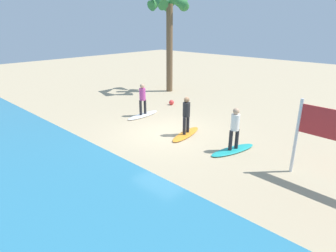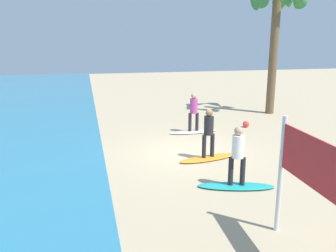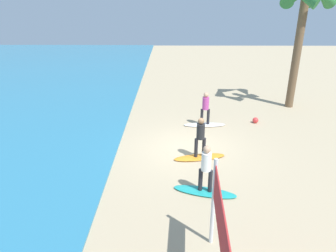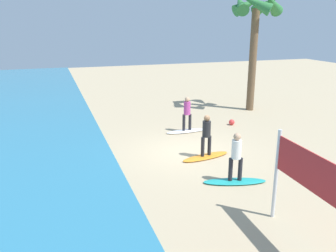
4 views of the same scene
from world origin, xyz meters
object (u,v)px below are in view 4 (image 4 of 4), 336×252
at_px(palm_tree, 256,16).
at_px(surfer_teal, 236,153).
at_px(surfboard_orange, 206,157).
at_px(surfboard_teal, 235,181).
at_px(surfer_white, 187,111).
at_px(surfer_orange, 206,132).
at_px(beach_ball, 232,122).
at_px(surfboard_white, 187,131).

bearing_deg(palm_tree, surfer_teal, 146.52).
distance_m(surfer_teal, surfboard_orange, 2.59).
relative_size(surfboard_teal, surfer_teal, 1.28).
bearing_deg(surfer_teal, surfboard_orange, -0.72).
xyz_separation_m(surfboard_orange, surfer_white, (3.43, -0.54, 0.99)).
relative_size(surfboard_teal, surfboard_orange, 1.00).
bearing_deg(surfboard_teal, surfer_orange, -75.71).
bearing_deg(beach_ball, surfer_white, 98.19).
relative_size(surfer_orange, surfboard_white, 0.78).
height_order(surfboard_white, beach_ball, beach_ball).
relative_size(surfboard_orange, surfer_white, 1.28).
height_order(surfboard_teal, surfer_white, surfer_white).
xyz_separation_m(surfboard_teal, palm_tree, (8.82, -5.83, 5.41)).
bearing_deg(surfer_white, surfboard_orange, 170.97).
relative_size(surfboard_teal, surfer_white, 1.28).
xyz_separation_m(surfboard_teal, surfboard_orange, (2.39, -0.03, 0.00)).
distance_m(surfboard_orange, beach_ball, 4.96).
height_order(surfer_teal, beach_ball, surfer_teal).
bearing_deg(surfer_white, palm_tree, -60.30).
distance_m(surfboard_white, palm_tree, 8.12).
bearing_deg(palm_tree, surfboard_orange, 137.92).
bearing_deg(beach_ball, surfboard_orange, 140.13).
bearing_deg(surfboard_white, palm_tree, -152.72).
bearing_deg(surfboard_teal, surfer_teal, -89.02).
relative_size(surfer_orange, surfer_white, 1.00).
height_order(surfer_teal, palm_tree, palm_tree).
height_order(surfer_teal, surfboard_orange, surfer_teal).
distance_m(surfboard_orange, palm_tree, 10.21).
relative_size(surfboard_teal, surfboard_white, 1.00).
xyz_separation_m(surfboard_orange, palm_tree, (6.43, -5.80, 5.41)).
height_order(surfer_orange, beach_ball, surfer_orange).
xyz_separation_m(surfer_teal, surfer_white, (5.82, -0.57, 0.00)).
height_order(surfboard_orange, beach_ball, beach_ball).
bearing_deg(surfboard_white, beach_ball, -174.23).
bearing_deg(surfboard_white, surfboard_orange, 78.55).
relative_size(surfboard_white, palm_tree, 0.31).
bearing_deg(surfer_teal, surfboard_teal, 165.96).
distance_m(surfer_white, beach_ball, 2.81).
bearing_deg(surfer_teal, surfer_white, -5.64).
bearing_deg(surfboard_orange, surfer_teal, 77.76).
bearing_deg(surfboard_orange, surfer_orange, -11.51).
distance_m(surfer_teal, surfer_orange, 2.39).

